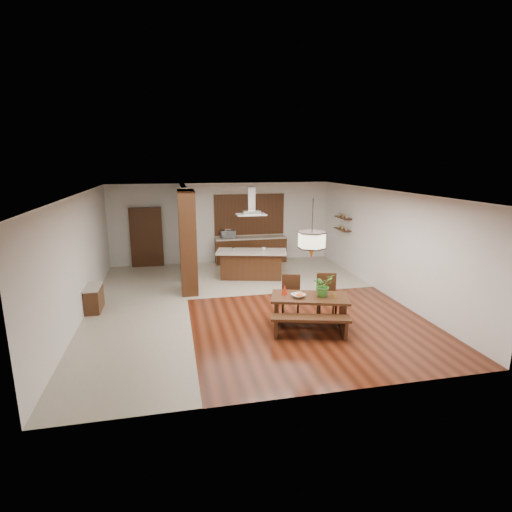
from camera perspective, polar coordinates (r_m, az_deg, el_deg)
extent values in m
plane|color=#3E170B|center=(10.72, -1.58, -6.59)|extent=(9.00, 9.00, 0.00)
cube|color=white|center=(10.10, -1.68, 9.06)|extent=(8.00, 9.00, 0.04)
cube|color=silver|center=(14.69, -4.85, 4.69)|extent=(8.00, 0.04, 2.90)
cube|color=silver|center=(6.12, 6.16, -7.91)|extent=(8.00, 0.04, 2.90)
cube|color=silver|center=(10.38, -23.89, -0.08)|extent=(0.04, 9.00, 2.90)
cube|color=silver|center=(11.70, 18.01, 1.84)|extent=(0.04, 9.00, 2.90)
cube|color=#B7AE99|center=(10.60, -16.48, -7.37)|extent=(2.50, 9.00, 0.01)
cube|color=#B7AE99|center=(13.30, 1.74, -2.57)|extent=(5.50, 4.00, 0.01)
cube|color=#3B200E|center=(10.10, -1.68, 8.97)|extent=(8.00, 9.00, 0.02)
cube|color=black|center=(11.33, -9.73, 1.94)|extent=(0.45, 1.00, 2.90)
cube|color=silver|center=(13.40, -10.14, 3.69)|extent=(0.18, 2.40, 2.90)
cube|color=black|center=(10.83, -22.13, -5.64)|extent=(0.37, 0.88, 0.63)
cube|color=black|center=(14.57, -15.36, 2.59)|extent=(1.10, 0.20, 2.10)
cube|color=black|center=(14.74, -0.77, 0.82)|extent=(2.60, 0.60, 0.90)
cube|color=#BBB2A3|center=(14.65, -0.77, 2.63)|extent=(2.60, 0.62, 0.05)
cube|color=olive|center=(14.77, -0.98, 5.96)|extent=(2.60, 0.08, 1.50)
cube|color=black|center=(13.93, 12.23, 3.75)|extent=(0.26, 0.90, 0.04)
cube|color=black|center=(13.87, 12.32, 5.38)|extent=(0.26, 0.90, 0.04)
cube|color=black|center=(9.08, 7.70, -5.88)|extent=(1.89, 1.33, 0.06)
cube|color=black|center=(9.20, 2.96, -7.89)|extent=(0.28, 0.68, 0.66)
cube|color=black|center=(9.27, 12.27, -8.03)|extent=(0.28, 0.68, 0.66)
imported|color=#387C29|center=(9.05, 9.53, -4.13)|extent=(0.57, 0.54, 0.51)
imported|color=beige|center=(8.96, 6.05, -5.65)|extent=(0.38, 0.38, 0.07)
cone|color=#A71F0B|center=(9.09, 4.10, -4.81)|extent=(0.15, 0.15, 0.23)
cylinder|color=gold|center=(9.04, 11.17, -5.63)|extent=(0.07, 0.07, 0.09)
cube|color=black|center=(12.74, -0.67, -1.31)|extent=(2.02, 1.16, 0.86)
cube|color=#BBB2A3|center=(12.59, -0.64, 0.63)|extent=(2.36, 1.46, 0.05)
imported|color=white|center=(12.59, 1.14, 0.99)|extent=(0.14, 0.14, 0.11)
imported|color=#B9BAC0|center=(14.47, -4.03, 3.12)|extent=(0.56, 0.44, 0.27)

